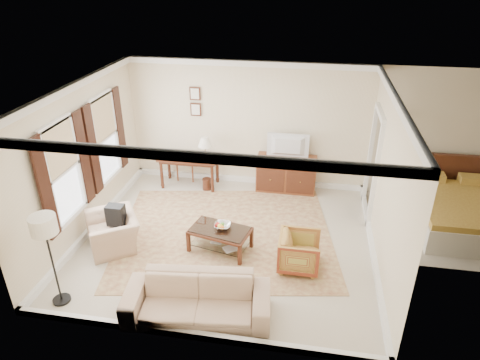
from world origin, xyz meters
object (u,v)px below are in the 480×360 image
(sofa, at_px, (197,294))
(writing_desk, at_px, (189,161))
(sideboard, at_px, (286,174))
(tv, at_px, (288,139))
(club_armchair, at_px, (112,227))
(striped_armchair, at_px, (299,250))
(coffee_table, at_px, (220,234))

(sofa, bearing_deg, writing_desk, 100.67)
(sideboard, bearing_deg, writing_desk, -176.11)
(tv, xyz_separation_m, club_armchair, (-2.98, -2.76, -0.84))
(writing_desk, distance_m, striped_armchair, 3.81)
(striped_armchair, bearing_deg, club_armchair, 89.55)
(tv, bearing_deg, club_armchair, 42.85)
(striped_armchair, bearing_deg, sofa, 134.81)
(writing_desk, distance_m, sofa, 4.28)
(striped_armchair, bearing_deg, coffee_table, 79.85)
(writing_desk, height_order, sideboard, sideboard)
(coffee_table, relative_size, club_armchair, 1.20)
(sideboard, distance_m, coffee_table, 2.74)
(sideboard, distance_m, club_armchair, 4.07)
(sofa, bearing_deg, tv, 70.22)
(coffee_table, height_order, club_armchair, club_armchair)
(writing_desk, xyz_separation_m, striped_armchair, (2.70, -2.67, -0.28))
(writing_desk, xyz_separation_m, sofa, (1.27, -4.08, -0.22))
(striped_armchair, relative_size, club_armchair, 0.72)
(striped_armchair, distance_m, sofa, 2.02)
(sideboard, xyz_separation_m, tv, (0.00, -0.02, 0.86))
(striped_armchair, bearing_deg, writing_desk, 45.59)
(tv, height_order, coffee_table, tv)
(tv, height_order, striped_armchair, tv)
(writing_desk, height_order, club_armchair, club_armchair)
(tv, xyz_separation_m, striped_armchair, (0.45, -2.80, -0.92))
(tv, distance_m, sofa, 4.41)
(writing_desk, height_order, coffee_table, writing_desk)
(coffee_table, height_order, sofa, sofa)
(sideboard, bearing_deg, club_armchair, -136.94)
(sideboard, bearing_deg, tv, -90.00)
(club_armchair, xyz_separation_m, sofa, (1.99, -1.45, -0.01))
(writing_desk, distance_m, club_armchair, 2.73)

